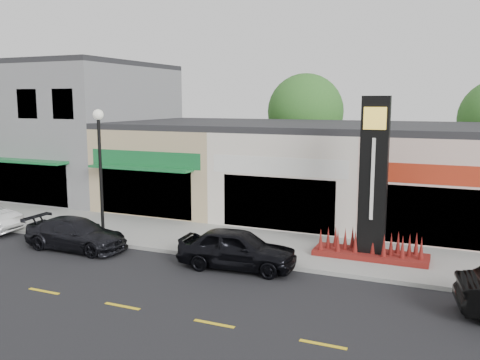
{
  "coord_description": "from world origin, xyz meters",
  "views": [
    {
      "loc": [
        5.76,
        -14.63,
        5.97
      ],
      "look_at": [
        -2.24,
        4.0,
        2.8
      ],
      "focal_mm": 38.0,
      "sensor_mm": 36.0,
      "label": 1
    }
  ],
  "objects": [
    {
      "name": "curb",
      "position": [
        0.0,
        2.1,
        0.07
      ],
      "size": [
        52.0,
        0.2,
        0.15
      ],
      "primitive_type": "cube",
      "color": "gray",
      "rests_on": "ground"
    },
    {
      "name": "ground",
      "position": [
        0.0,
        0.0,
        0.0
      ],
      "size": [
        120.0,
        120.0,
        0.0
      ],
      "primitive_type": "plane",
      "color": "black",
      "rests_on": "ground"
    },
    {
      "name": "car_dark_sedan",
      "position": [
        -8.22,
        1.08,
        0.63
      ],
      "size": [
        1.84,
        4.4,
        1.27
      ],
      "primitive_type": "imported",
      "rotation": [
        0.0,
        0.0,
        1.58
      ],
      "color": "black",
      "rests_on": "ground"
    },
    {
      "name": "shop_cream",
      "position": [
        -1.5,
        11.47,
        2.4
      ],
      "size": [
        7.0,
        10.01,
        4.8
      ],
      "color": "silver",
      "rests_on": "ground"
    },
    {
      "name": "car_black_sedan",
      "position": [
        -1.27,
        1.48,
        0.73
      ],
      "size": [
        2.03,
        4.39,
        1.46
      ],
      "primitive_type": "imported",
      "rotation": [
        0.0,
        0.0,
        1.64
      ],
      "color": "black",
      "rests_on": "ground"
    },
    {
      "name": "tree_rear_west",
      "position": [
        -4.0,
        19.5,
        5.22
      ],
      "size": [
        5.2,
        5.2,
        7.83
      ],
      "color": "#382619",
      "rests_on": "ground"
    },
    {
      "name": "shop_pink_w",
      "position": [
        5.5,
        11.47,
        2.4
      ],
      "size": [
        7.0,
        10.01,
        4.8
      ],
      "color": "#CAA599",
      "rests_on": "ground"
    },
    {
      "name": "building_grey_2story",
      "position": [
        -18.0,
        11.48,
        4.14
      ],
      "size": [
        12.0,
        10.95,
        8.3
      ],
      "color": "slate",
      "rests_on": "ground"
    },
    {
      "name": "shop_beige",
      "position": [
        -8.5,
        11.46,
        2.4
      ],
      "size": [
        7.0,
        10.85,
        4.8
      ],
      "color": "tan",
      "rests_on": "ground"
    },
    {
      "name": "pylon_sign",
      "position": [
        3.0,
        4.2,
        2.27
      ],
      "size": [
        4.2,
        1.3,
        6.0
      ],
      "color": "#5A130F",
      "rests_on": "sidewalk"
    },
    {
      "name": "lamp_west_near",
      "position": [
        -8.0,
        2.5,
        3.48
      ],
      "size": [
        0.44,
        0.44,
        5.47
      ],
      "color": "black",
      "rests_on": "sidewalk"
    },
    {
      "name": "sidewalk",
      "position": [
        0.0,
        4.35,
        0.07
      ],
      "size": [
        52.0,
        4.3,
        0.15
      ],
      "primitive_type": "cube",
      "color": "gray",
      "rests_on": "ground"
    }
  ]
}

